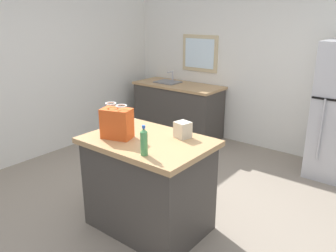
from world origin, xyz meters
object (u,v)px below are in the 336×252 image
object	(u,v)px
kitchen_island	(149,184)
shopping_bag	(117,123)
bottle	(144,142)
small_box	(183,130)

from	to	relation	value
kitchen_island	shopping_bag	xyz separation A→B (m)	(-0.25, -0.14, 0.60)
bottle	kitchen_island	bearing A→B (deg)	126.96
kitchen_island	bottle	distance (m)	0.68
bottle	small_box	bearing A→B (deg)	89.91
shopping_bag	small_box	distance (m)	0.61
shopping_bag	small_box	xyz separation A→B (m)	(0.47, 0.38, -0.07)
small_box	bottle	size ratio (longest dim) A/B	0.59
kitchen_island	small_box	size ratio (longest dim) A/B	7.73
shopping_bag	bottle	xyz separation A→B (m)	(0.47, -0.15, -0.03)
kitchen_island	small_box	xyz separation A→B (m)	(0.22, 0.24, 0.53)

